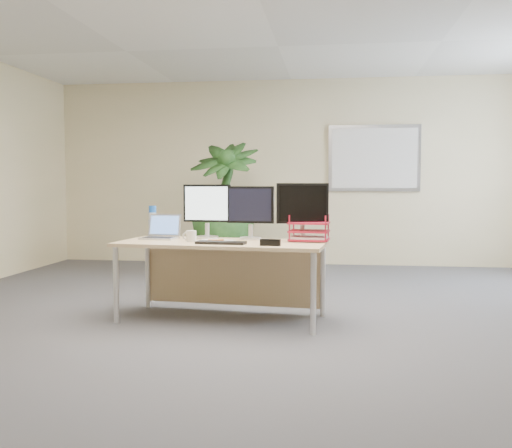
# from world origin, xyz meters

# --- Properties ---
(floor) EXTENTS (8.00, 8.00, 0.00)m
(floor) POSITION_xyz_m (0.00, 0.00, 0.00)
(floor) COLOR #4D4D52
(floor) RESTS_ON ground
(back_wall) EXTENTS (7.00, 0.04, 2.70)m
(back_wall) POSITION_xyz_m (0.00, 4.00, 1.35)
(back_wall) COLOR beige
(back_wall) RESTS_ON floor
(whiteboard) EXTENTS (1.30, 0.04, 0.95)m
(whiteboard) POSITION_xyz_m (1.20, 3.97, 1.55)
(whiteboard) COLOR #A2A1A6
(whiteboard) RESTS_ON back_wall
(desk) EXTENTS (1.84, 0.92, 0.68)m
(desk) POSITION_xyz_m (-0.32, 0.52, 0.54)
(desk) COLOR #D3B27C
(desk) RESTS_ON floor
(floor_plant) EXTENTS (0.97, 0.97, 1.50)m
(floor_plant) POSITION_xyz_m (-0.79, 2.88, 0.75)
(floor_plant) COLOR #153714
(floor_plant) RESTS_ON floor
(monitor_left) EXTENTS (0.44, 0.20, 0.49)m
(monitor_left) POSITION_xyz_m (-0.52, 0.70, 0.96)
(monitor_left) COLOR silver
(monitor_left) RESTS_ON desk
(monitor_right) EXTENTS (0.43, 0.19, 0.48)m
(monitor_right) POSITION_xyz_m (-0.12, 0.66, 0.96)
(monitor_right) COLOR silver
(monitor_right) RESTS_ON desk
(monitor_dark) EXTENTS (0.45, 0.21, 0.50)m
(monitor_dark) POSITION_xyz_m (0.36, 0.57, 0.97)
(monitor_dark) COLOR silver
(monitor_dark) RESTS_ON desk
(laptop) EXTENTS (0.33, 0.30, 0.22)m
(laptop) POSITION_xyz_m (-0.93, 0.61, 0.74)
(laptop) COLOR silver
(laptop) RESTS_ON desk
(keyboard) EXTENTS (0.42, 0.18, 0.02)m
(keyboard) POSITION_xyz_m (-0.30, 0.23, 0.69)
(keyboard) COLOR black
(keyboard) RESTS_ON desk
(coffee_mug) EXTENTS (0.12, 0.09, 0.10)m
(coffee_mug) POSITION_xyz_m (-0.59, 0.37, 0.73)
(coffee_mug) COLOR silver
(coffee_mug) RESTS_ON desk
(spiral_notebook) EXTENTS (0.35, 0.31, 0.01)m
(spiral_notebook) POSITION_xyz_m (-0.38, 0.39, 0.69)
(spiral_notebook) COLOR white
(spiral_notebook) RESTS_ON desk
(orange_pen) EXTENTS (0.14, 0.03, 0.01)m
(orange_pen) POSITION_xyz_m (-0.38, 0.39, 0.70)
(orange_pen) COLOR #CA6416
(orange_pen) RESTS_ON spiral_notebook
(yellow_highlighter) EXTENTS (0.12, 0.02, 0.02)m
(yellow_highlighter) POSITION_xyz_m (-0.16, 0.36, 0.69)
(yellow_highlighter) COLOR yellow
(yellow_highlighter) RESTS_ON desk
(water_bottle) EXTENTS (0.08, 0.08, 0.29)m
(water_bottle) POSITION_xyz_m (-1.06, 0.76, 0.82)
(water_bottle) COLOR silver
(water_bottle) RESTS_ON desk
(letter_tray) EXTENTS (0.36, 0.29, 0.16)m
(letter_tray) POSITION_xyz_m (0.41, 0.55, 0.76)
(letter_tray) COLOR #AC152B
(letter_tray) RESTS_ON desk
(stapler) EXTENTS (0.17, 0.06, 0.05)m
(stapler) POSITION_xyz_m (0.12, 0.13, 0.71)
(stapler) COLOR black
(stapler) RESTS_ON desk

